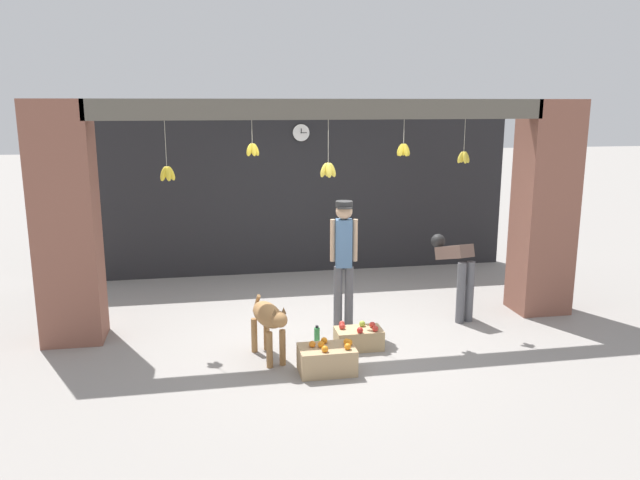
{
  "coord_description": "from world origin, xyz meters",
  "views": [
    {
      "loc": [
        -1.43,
        -7.28,
        2.82
      ],
      "look_at": [
        0.0,
        0.43,
        1.09
      ],
      "focal_mm": 35.0,
      "sensor_mm": 36.0,
      "label": 1
    }
  ],
  "objects": [
    {
      "name": "storefront_awning",
      "position": [
        -0.01,
        0.12,
        2.72
      ],
      "size": [
        5.49,
        0.3,
        0.95
      ],
      "color": "#5B564C"
    },
    {
      "name": "shop_pillar_right",
      "position": [
        3.05,
        0.3,
        1.43
      ],
      "size": [
        0.7,
        0.6,
        2.86
      ],
      "primitive_type": "cube",
      "color": "brown",
      "rests_on": "ground_plane"
    },
    {
      "name": "shop_back_wall",
      "position": [
        0.0,
        2.94,
        1.43
      ],
      "size": [
        7.39,
        0.12,
        2.86
      ],
      "primitive_type": "cube",
      "color": "#232326",
      "rests_on": "ground_plane"
    },
    {
      "name": "fruit_crate_apples",
      "position": [
        0.27,
        -0.6,
        0.13
      ],
      "size": [
        0.54,
        0.32,
        0.3
      ],
      "color": "tan",
      "rests_on": "ground_plane"
    },
    {
      "name": "shopkeeper",
      "position": [
        0.24,
        0.11,
        0.96
      ],
      "size": [
        0.34,
        0.28,
        1.64
      ],
      "rotation": [
        0.0,
        0.0,
        2.99
      ],
      "color": "#56565B",
      "rests_on": "ground_plane"
    },
    {
      "name": "fruit_crate_oranges",
      "position": [
        -0.22,
        -1.19,
        0.15
      ],
      "size": [
        0.6,
        0.39,
        0.35
      ],
      "color": "tan",
      "rests_on": "ground_plane"
    },
    {
      "name": "worker_stooping",
      "position": [
        1.8,
        0.24,
        0.7
      ],
      "size": [
        0.37,
        0.8,
        1.05
      ],
      "rotation": [
        0.0,
        0.0,
        0.24
      ],
      "color": "#56565B",
      "rests_on": "ground_plane"
    },
    {
      "name": "shop_pillar_left",
      "position": [
        -3.05,
        0.3,
        1.43
      ],
      "size": [
        0.7,
        0.6,
        2.86
      ],
      "primitive_type": "cube",
      "color": "brown",
      "rests_on": "ground_plane"
    },
    {
      "name": "ground_plane",
      "position": [
        0.0,
        0.0,
        0.0
      ],
      "size": [
        60.0,
        60.0,
        0.0
      ],
      "primitive_type": "plane",
      "color": "gray"
    },
    {
      "name": "dog",
      "position": [
        -0.79,
        -0.74,
        0.48
      ],
      "size": [
        0.41,
        0.91,
        0.7
      ],
      "rotation": [
        0.0,
        0.0,
        -1.3
      ],
      "color": "#9E7042",
      "rests_on": "ground_plane"
    },
    {
      "name": "water_bottle",
      "position": [
        -0.21,
        -0.51,
        0.13
      ],
      "size": [
        0.07,
        0.07,
        0.28
      ],
      "color": "#38934C",
      "rests_on": "ground_plane"
    },
    {
      "name": "wall_clock",
      "position": [
        0.14,
        2.86,
        2.34
      ],
      "size": [
        0.29,
        0.03,
        0.29
      ],
      "color": "black"
    }
  ]
}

